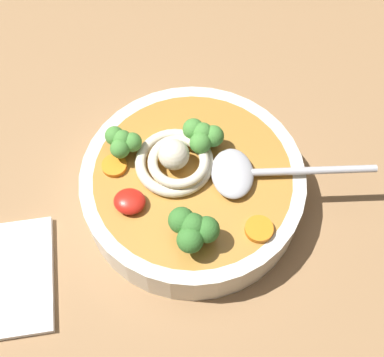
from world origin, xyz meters
TOP-DOWN VIEW (x-y plane):
  - table_slab at (0.00, 0.00)cm, footprint 93.18×93.18cm
  - soup_bowl at (2.75, -0.40)cm, footprint 23.87×23.87cm
  - noodle_pile at (0.77, 0.78)cm, footprint 9.15×8.97cm
  - soup_spoon at (8.18, 0.83)cm, footprint 17.53×7.13cm
  - chili_sauce_dollop at (-2.85, -4.57)cm, footprint 3.26×2.93cm
  - broccoli_floret_rear at (-5.00, 1.48)cm, footprint 4.04×3.47cm
  - broccoli_floret_far at (4.08, -7.17)cm, footprint 5.05×4.34cm
  - broccoli_floret_right at (3.10, 3.63)cm, footprint 4.48×3.86cm
  - carrot_slice_extra_a at (-5.55, -0.54)cm, footprint 2.65×2.65cm
  - carrot_slice_left at (10.31, -5.02)cm, footprint 2.80×2.80cm

SIDE VIEW (x-z plane):
  - table_slab at x=0.00cm, z-range 0.00..2.75cm
  - soup_bowl at x=2.75cm, z-range 2.83..7.81cm
  - carrot_slice_extra_a at x=-5.55cm, z-range 7.73..8.30cm
  - carrot_slice_left at x=10.31cm, z-range 7.73..8.40cm
  - chili_sauce_dollop at x=-2.85cm, z-range 7.73..9.20cm
  - soup_spoon at x=8.18cm, z-range 7.73..9.33cm
  - noodle_pile at x=0.77cm, z-range 7.04..10.72cm
  - broccoli_floret_rear at x=-5.00cm, z-range 8.14..11.33cm
  - broccoli_floret_right at x=3.10cm, z-range 8.18..11.72cm
  - broccoli_floret_far at x=4.08cm, z-range 8.24..12.23cm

